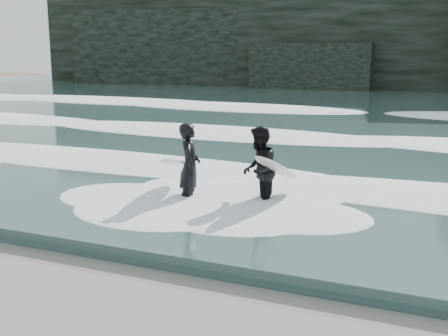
{
  "coord_description": "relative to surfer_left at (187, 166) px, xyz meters",
  "views": [
    {
      "loc": [
        3.85,
        -4.69,
        3.67
      ],
      "look_at": [
        -1.01,
        6.68,
        1.0
      ],
      "focal_mm": 45.0,
      "sensor_mm": 36.0,
      "label": 1
    }
  ],
  "objects": [
    {
      "name": "headland",
      "position": [
        1.86,
        39.49,
        3.99
      ],
      "size": [
        70.0,
        9.0,
        10.0
      ],
      "primitive_type": "cube",
      "color": "black",
      "rests_on": "ground"
    },
    {
      "name": "foam_far",
      "position": [
        1.86,
        18.49,
        -0.56
      ],
      "size": [
        60.0,
        4.8,
        0.3
      ],
      "primitive_type": "ellipsoid",
      "color": "white",
      "rests_on": "sea"
    },
    {
      "name": "surfer_right",
      "position": [
        1.66,
        0.35,
        -0.02
      ],
      "size": [
        1.29,
        1.99,
        1.97
      ],
      "color": "black",
      "rests_on": "ground"
    },
    {
      "name": "foam_mid",
      "position": [
        1.86,
        9.49,
        -0.59
      ],
      "size": [
        60.0,
        4.0,
        0.24
      ],
      "primitive_type": "ellipsoid",
      "color": "white",
      "rests_on": "sea"
    },
    {
      "name": "sea",
      "position": [
        1.86,
        22.49,
        -0.86
      ],
      "size": [
        90.0,
        52.0,
        0.3
      ],
      "primitive_type": "cube",
      "color": "#2D4744",
      "rests_on": "ground"
    },
    {
      "name": "foam_near",
      "position": [
        1.86,
        2.49,
        -0.61
      ],
      "size": [
        60.0,
        3.2,
        0.2
      ],
      "primitive_type": "ellipsoid",
      "color": "white",
      "rests_on": "sea"
    },
    {
      "name": "surfer_left",
      "position": [
        0.0,
        0.0,
        0.0
      ],
      "size": [
        1.44,
        2.32,
        2.01
      ],
      "color": "black",
      "rests_on": "ground"
    }
  ]
}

